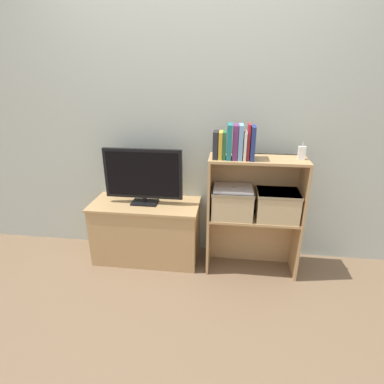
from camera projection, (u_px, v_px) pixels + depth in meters
name	position (u px, v px, depth m)	size (l,w,h in m)	color
ground_plane	(190.00, 273.00, 2.54)	(16.00, 16.00, 0.00)	brown
wall_back	(196.00, 122.00, 2.51)	(10.00, 0.05, 2.40)	#B2BCB2
tv_stand	(147.00, 231.00, 2.68)	(0.93, 0.42, 0.54)	tan
tv	(143.00, 175.00, 2.48)	(0.66, 0.14, 0.48)	black
bookshelf_lower_tier	(251.00, 234.00, 2.55)	(0.74, 0.28, 0.50)	tan
bookshelf_upper_tier	(256.00, 179.00, 2.37)	(0.74, 0.28, 0.49)	tan
book_charcoal	(216.00, 145.00, 2.22)	(0.04, 0.13, 0.20)	#232328
book_mustard	(221.00, 145.00, 2.21)	(0.03, 0.13, 0.20)	gold
book_forest	(225.00, 145.00, 2.21)	(0.02, 0.12, 0.20)	#286638
book_teal	(229.00, 141.00, 2.20)	(0.03, 0.15, 0.26)	#1E7075
book_plum	(235.00, 142.00, 2.19)	(0.04, 0.13, 0.25)	#6B2D66
book_skyblue	(240.00, 142.00, 2.19)	(0.03, 0.15, 0.25)	#709ECC
book_ivory	(245.00, 145.00, 2.19)	(0.02, 0.15, 0.20)	silver
book_crimson	(248.00, 142.00, 2.18)	(0.02, 0.12, 0.26)	#B22328
book_navy	(253.00, 143.00, 2.18)	(0.03, 0.16, 0.24)	navy
baby_monitor	(302.00, 153.00, 2.20)	(0.05, 0.03, 0.13)	white
storage_basket_left	(232.00, 202.00, 2.39)	(0.33, 0.25, 0.23)	tan
storage_basket_right	(277.00, 204.00, 2.35)	(0.33, 0.25, 0.23)	tan
laptop	(233.00, 188.00, 2.35)	(0.31, 0.23, 0.02)	#BCBCC1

